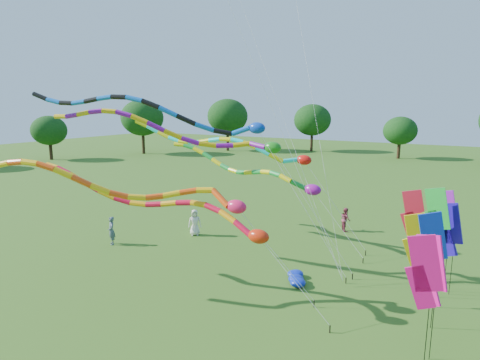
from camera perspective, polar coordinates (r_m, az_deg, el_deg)
The scene contains 20 objects.
ground at distance 17.44m, azimuth 2.21°, elevation -18.09°, with size 160.00×160.00×0.00m, color #2C5B18.
tree_ring at distance 11.89m, azimuth -26.31°, elevation -4.39°, with size 113.64×114.44×9.59m.
tube_kite_red at distance 17.79m, azimuth -9.78°, elevation -3.77°, with size 14.00×1.70×6.12m.
tube_kite_orange at distance 17.24m, azimuth -12.95°, elevation -1.43°, with size 12.36×5.58×6.67m.
tube_kite_purple at distance 20.40m, azimuth -8.17°, elevation 6.68°, with size 15.22×4.53×8.80m.
tube_kite_blue at distance 20.04m, azimuth -11.07°, elevation 9.26°, with size 15.70×4.58×9.60m.
tube_kite_cyan at distance 24.15m, azimuth -0.77°, elevation 4.80°, with size 14.53×2.44×7.89m.
tube_kite_green at distance 24.69m, azimuth 2.49°, elevation 1.09°, with size 13.46×1.91×6.33m.
banner_pole_magenta_a at distance 14.74m, azimuth 25.41°, elevation -11.58°, with size 1.09×0.54×4.33m.
banner_pole_blue_b at distance 20.02m, azimuth 27.64°, elevation -6.29°, with size 1.12×0.46×4.23m.
banner_pole_blue_a at distance 16.50m, azimuth 25.57°, elevation -8.25°, with size 1.12×0.48×4.60m.
banner_pole_green at distance 19.21m, azimuth 26.14°, elevation -4.58°, with size 1.16×0.23×4.96m.
banner_pole_orange at distance 18.14m, azimuth 23.79°, elevation -8.08°, with size 1.13×0.44×4.10m.
banner_pole_red at distance 19.56m, azimuth 23.43°, elevation -4.81°, with size 1.16×0.18×4.73m.
banner_pole_violet at distance 21.57m, azimuth 27.18°, elevation -4.49°, with size 1.15×0.31×4.44m.
banner_pole_magenta_b at distance 13.94m, azimuth 24.66°, elevation -11.87°, with size 1.16×0.23×4.54m.
blue_nylon_heap at distance 20.18m, azimuth 7.98°, elevation -13.32°, with size 1.46×1.18×0.49m.
person_a at distance 26.31m, azimuth -6.46°, elevation -6.02°, with size 0.84×0.54×1.71m, color silver.
person_b at distance 25.69m, azimuth -17.81°, elevation -6.89°, with size 0.63×0.41×1.72m, color #455361.
person_c at distance 27.98m, azimuth 14.77°, elevation -5.43°, with size 0.77×0.60×1.59m, color #913448.
Camera 1 is at (7.09, -13.54, 8.40)m, focal length 30.00 mm.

